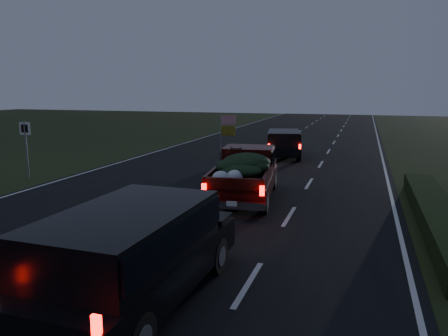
% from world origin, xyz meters
% --- Properties ---
extents(ground, '(120.00, 120.00, 0.00)m').
position_xyz_m(ground, '(0.00, 0.00, 0.00)').
color(ground, black).
rests_on(ground, ground).
extents(road_asphalt, '(14.00, 120.00, 0.02)m').
position_xyz_m(road_asphalt, '(0.00, 0.00, 0.01)').
color(road_asphalt, black).
rests_on(road_asphalt, ground).
extents(hedge_row, '(1.00, 10.00, 0.60)m').
position_xyz_m(hedge_row, '(7.80, 3.00, 0.30)').
color(hedge_row, black).
rests_on(hedge_row, ground).
extents(route_sign, '(0.55, 0.08, 2.50)m').
position_xyz_m(route_sign, '(-8.50, 5.00, 1.66)').
color(route_sign, gray).
rests_on(route_sign, ground).
extents(pickup_truck, '(2.55, 5.30, 2.68)m').
position_xyz_m(pickup_truck, '(1.68, 4.35, 1.00)').
color(pickup_truck, '#380907').
rests_on(pickup_truck, ground).
extents(lead_suv, '(2.59, 4.62, 1.25)m').
position_xyz_m(lead_suv, '(1.31, 14.34, 0.95)').
color(lead_suv, black).
rests_on(lead_suv, ground).
extents(rear_suv, '(2.42, 5.20, 1.48)m').
position_xyz_m(rear_suv, '(1.80, -3.95, 1.12)').
color(rear_suv, black).
rests_on(rear_suv, ground).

